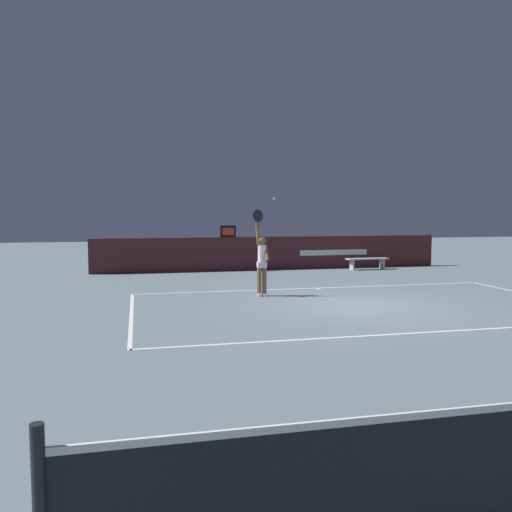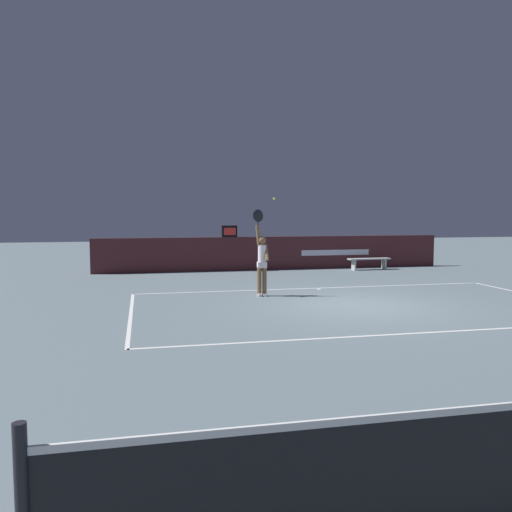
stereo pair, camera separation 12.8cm
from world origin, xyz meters
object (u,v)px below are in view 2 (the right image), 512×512
object	(u,v)px
tennis_ball	(274,199)
tennis_player	(262,260)
speed_display	(229,231)
courtside_bench_near	(369,261)

from	to	relation	value
tennis_ball	tennis_player	bearing A→B (deg)	138.80
speed_display	courtside_bench_near	bearing A→B (deg)	-8.54
speed_display	tennis_player	size ratio (longest dim) A/B	0.25
tennis_ball	courtside_bench_near	xyz separation A→B (m)	(5.34, 5.63, -2.27)
speed_display	courtside_bench_near	world-z (taller)	speed_display
speed_display	courtside_bench_near	xyz separation A→B (m)	(5.47, -0.82, -1.18)
tennis_player	tennis_ball	xyz separation A→B (m)	(0.28, -0.24, 1.65)
courtside_bench_near	speed_display	bearing A→B (deg)	171.46
tennis_player	courtside_bench_near	world-z (taller)	tennis_player
tennis_ball	courtside_bench_near	distance (m)	8.08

